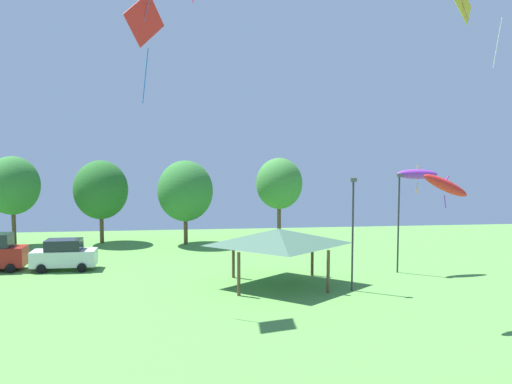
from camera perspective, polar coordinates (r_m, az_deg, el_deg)
The scene contains 12 objects.
kite_flying_0 at distance 27.99m, azimuth 19.32°, elevation 0.64°, with size 2.59×0.80×1.87m.
kite_flying_3 at distance 40.22m, azimuth 20.84°, elevation 18.27°, with size 2.51×2.22×3.22m.
kite_flying_5 at distance 39.24m, azimuth 16.62°, elevation 1.80°, with size 3.18×1.03×1.99m.
kite_flying_9 at distance 30.56m, azimuth -11.66°, elevation 17.01°, with size 1.97×2.15×5.77m.
parked_car_second_from_left at distance 40.87m, azimuth -19.55°, elevation -6.24°, with size 4.42×2.04×2.19m.
park_pavilion at distance 34.14m, azimuth 2.36°, elevation -4.72°, with size 6.93×5.70×3.60m.
light_post_1 at distance 38.60m, azimuth 14.77°, elevation -2.61°, with size 0.36×0.20×6.89m.
light_post_2 at distance 33.16m, azimuth 10.15°, elevation -3.75°, with size 0.36×0.20×6.87m.
treeline_tree_1 at distance 51.65m, azimuth -24.27°, elevation 0.61°, with size 4.65×4.65×7.90m.
treeline_tree_2 at distance 50.56m, azimuth -16.02°, elevation 0.22°, with size 4.81×4.81×7.49m.
treeline_tree_3 at distance 48.52m, azimuth -7.46°, elevation 0.10°, with size 4.92×4.92×7.49m.
treeline_tree_4 at distance 50.55m, azimuth 2.46°, elevation 0.89°, with size 4.34×4.34×7.67m.
Camera 1 is at (-0.61, 3.20, 8.76)m, focal length 38.00 mm.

